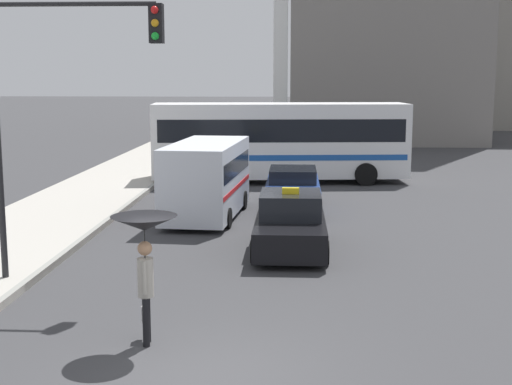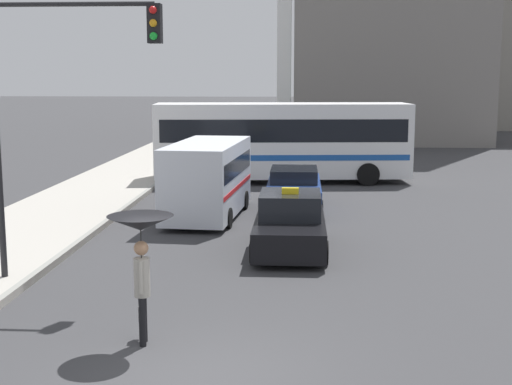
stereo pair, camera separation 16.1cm
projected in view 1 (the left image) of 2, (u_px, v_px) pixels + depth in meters
The scene contains 8 objects.
ground_plane at pixel (198, 374), 11.02m from camera, with size 300.00×300.00×0.00m, color #38383A.
taxi at pixel (290, 225), 18.66m from camera, with size 1.91×4.10×1.70m.
sedan_red at pixel (293, 191), 24.44m from camera, with size 1.91×4.61×1.43m.
ambulance_van at pixel (207, 176), 23.05m from camera, with size 2.41×5.50×2.45m.
city_bus at pixel (280, 139), 30.75m from camera, with size 11.06×3.54×3.40m.
pedestrian_with_umbrella at pixel (144, 238), 11.96m from camera, with size 1.12×1.12×2.25m.
traffic_light at pixel (58, 85), 14.97m from camera, with size 3.70×0.38×6.32m.
monument_cross at pixel (281, 2), 45.53m from camera, with size 7.18×0.90×16.32m.
Camera 1 is at (1.48, -10.35, 4.56)m, focal length 50.00 mm.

